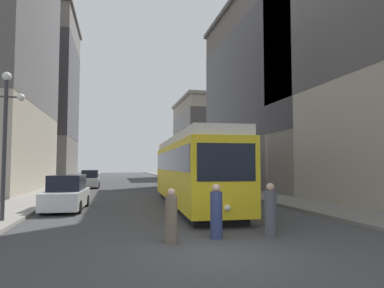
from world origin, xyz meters
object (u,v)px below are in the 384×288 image
object	(u,v)px
pedestrian_crossing_far	(216,213)
pedestrian_on_sidewalk	(171,217)
streetcar	(191,169)
lamp_post_left_near	(5,123)
pedestrian_crossing_near	(271,211)
parked_car_left_near	(90,180)
parked_car_left_mid	(67,194)
transit_bus	(193,169)

from	to	relation	value
pedestrian_crossing_far	pedestrian_on_sidewalk	world-z (taller)	pedestrian_crossing_far
streetcar	pedestrian_crossing_far	xyz separation A→B (m)	(-1.10, -8.55, -1.29)
pedestrian_crossing_far	lamp_post_left_near	world-z (taller)	lamp_post_left_near
streetcar	pedestrian_crossing_near	distance (m)	8.74
parked_car_left_near	parked_car_left_mid	world-z (taller)	same
pedestrian_crossing_near	pedestrian_crossing_far	size ratio (longest dim) A/B	1.00
streetcar	pedestrian_on_sidewalk	world-z (taller)	streetcar
parked_car_left_mid	pedestrian_crossing_far	size ratio (longest dim) A/B	2.73
pedestrian_crossing_near	parked_car_left_mid	bearing A→B (deg)	77.16
transit_bus	pedestrian_crossing_near	bearing A→B (deg)	-96.71
parked_car_left_mid	pedestrian_on_sidewalk	bearing A→B (deg)	-61.91
parked_car_left_near	pedestrian_crossing_near	size ratio (longest dim) A/B	2.74
parked_car_left_near	pedestrian_crossing_far	xyz separation A→B (m)	(5.59, -26.27, -0.03)
streetcar	parked_car_left_mid	distance (m)	6.81
streetcar	parked_car_left_mid	world-z (taller)	streetcar
streetcar	pedestrian_crossing_near	bearing A→B (deg)	-82.61
parked_car_left_mid	streetcar	bearing A→B (deg)	4.39
transit_bus	pedestrian_crossing_far	world-z (taller)	transit_bus
streetcar	parked_car_left_mid	xyz separation A→B (m)	(-6.69, -0.18, -1.26)
lamp_post_left_near	streetcar	bearing A→B (deg)	25.81
pedestrian_on_sidewalk	lamp_post_left_near	xyz separation A→B (m)	(-5.98, 4.68, 3.26)
streetcar	pedestrian_crossing_near	xyz separation A→B (m)	(0.75, -8.61, -1.29)
streetcar	lamp_post_left_near	world-z (taller)	lamp_post_left_near
pedestrian_crossing_far	parked_car_left_near	bearing A→B (deg)	18.98
transit_bus	parked_car_left_near	size ratio (longest dim) A/B	2.61
parked_car_left_mid	pedestrian_on_sidewalk	world-z (taller)	parked_car_left_mid
pedestrian_crossing_near	streetcar	bearing A→B (deg)	40.70
streetcar	pedestrian_on_sidewalk	bearing A→B (deg)	-104.03
transit_bus	lamp_post_left_near	size ratio (longest dim) A/B	2.09
parked_car_left_mid	pedestrian_crossing_far	world-z (taller)	parked_car_left_mid
streetcar	parked_car_left_mid	size ratio (longest dim) A/B	3.11
parked_car_left_near	lamp_post_left_near	world-z (taller)	lamp_post_left_near
transit_bus	parked_car_left_mid	xyz separation A→B (m)	(-9.77, -12.71, -1.10)
parked_car_left_mid	pedestrian_crossing_far	xyz separation A→B (m)	(5.59, -8.36, -0.03)
pedestrian_crossing_near	pedestrian_crossing_far	distance (m)	1.85
parked_car_left_near	parked_car_left_mid	size ratio (longest dim) A/B	1.01
pedestrian_crossing_near	transit_bus	bearing A→B (deg)	29.43
parked_car_left_near	lamp_post_left_near	xyz separation A→B (m)	(-1.90, -21.88, 3.18)
pedestrian_crossing_near	pedestrian_on_sidewalk	distance (m)	3.36
pedestrian_crossing_near	lamp_post_left_near	xyz separation A→B (m)	(-9.34, 4.45, 3.21)
parked_car_left_mid	pedestrian_crossing_far	distance (m)	10.06
pedestrian_crossing_far	pedestrian_on_sidewalk	bearing A→B (deg)	107.64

